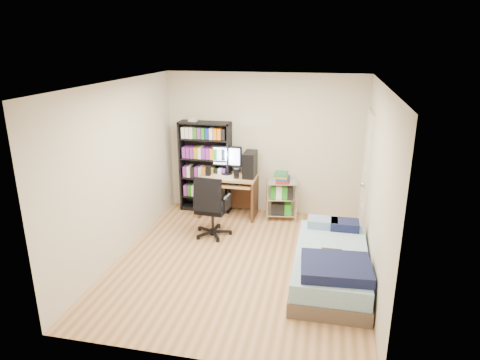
% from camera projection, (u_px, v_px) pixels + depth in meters
% --- Properties ---
extents(room, '(3.58, 4.08, 2.58)m').
position_uv_depth(room, '(240.00, 179.00, 5.71)').
color(room, tan).
rests_on(room, ground).
extents(media_shelf, '(0.93, 0.31, 1.71)m').
position_uv_depth(media_shelf, '(206.00, 166.00, 7.75)').
color(media_shelf, black).
rests_on(media_shelf, room).
extents(computer_desk, '(0.99, 0.58, 1.25)m').
position_uv_depth(computer_desk, '(234.00, 179.00, 7.55)').
color(computer_desk, tan).
rests_on(computer_desk, room).
extents(office_chair, '(0.66, 0.66, 1.02)m').
position_uv_depth(office_chair, '(212.00, 217.00, 6.82)').
color(office_chair, black).
rests_on(office_chair, room).
extents(wire_cart, '(0.57, 0.45, 0.85)m').
position_uv_depth(wire_cart, '(282.00, 189.00, 7.44)').
color(wire_cart, silver).
rests_on(wire_cart, room).
extents(bed, '(0.95, 1.90, 0.54)m').
position_uv_depth(bed, '(331.00, 264.00, 5.56)').
color(bed, brown).
rests_on(bed, room).
extents(door, '(0.12, 0.80, 2.00)m').
position_uv_depth(door, '(366.00, 175.00, 6.70)').
color(door, silver).
rests_on(door, room).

